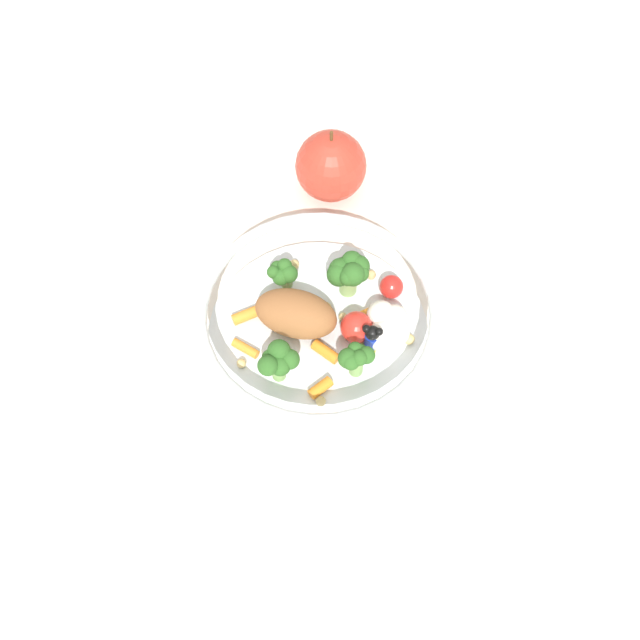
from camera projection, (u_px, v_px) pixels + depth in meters
name	position (u px, v px, depth m)	size (l,w,h in m)	color
ground_plane	(310.00, 323.00, 0.72)	(2.40, 2.40, 0.00)	silver
food_container	(325.00, 319.00, 0.68)	(0.24, 0.24, 0.07)	white
loose_apple	(331.00, 166.00, 0.77)	(0.08, 0.08, 0.10)	#BC3828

